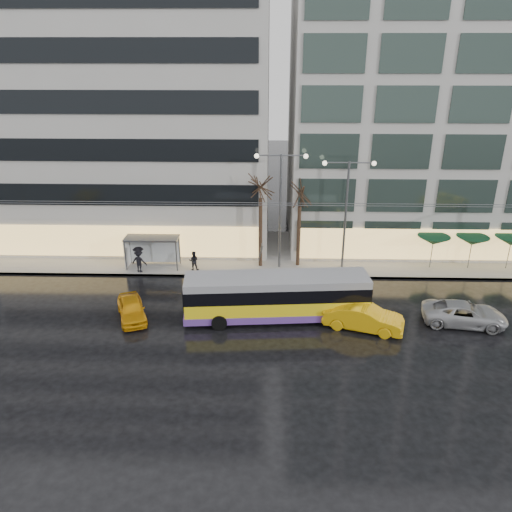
{
  "coord_description": "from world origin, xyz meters",
  "views": [
    {
      "loc": [
        1.17,
        -25.66,
        16.38
      ],
      "look_at": [
        0.31,
        5.0,
        3.48
      ],
      "focal_mm": 35.0,
      "sensor_mm": 36.0,
      "label": 1
    }
  ],
  "objects_px": {
    "trolleybus": "(277,298)",
    "street_lamp_near": "(280,196)",
    "taxi_a": "(131,309)",
    "bus_shelter": "(148,245)"
  },
  "relations": [
    {
      "from": "bus_shelter",
      "to": "taxi_a",
      "type": "height_order",
      "value": "bus_shelter"
    },
    {
      "from": "street_lamp_near",
      "to": "taxi_a",
      "type": "distance_m",
      "value": 13.79
    },
    {
      "from": "bus_shelter",
      "to": "taxi_a",
      "type": "xyz_separation_m",
      "value": [
        0.68,
        -8.12,
        -1.27
      ]
    },
    {
      "from": "trolleybus",
      "to": "street_lamp_near",
      "type": "xyz_separation_m",
      "value": [
        0.3,
        7.97,
        4.51
      ]
    },
    {
      "from": "trolleybus",
      "to": "street_lamp_near",
      "type": "height_order",
      "value": "street_lamp_near"
    },
    {
      "from": "bus_shelter",
      "to": "trolleybus",
      "type": "bearing_deg",
      "value": -37.94
    },
    {
      "from": "bus_shelter",
      "to": "street_lamp_near",
      "type": "height_order",
      "value": "street_lamp_near"
    },
    {
      "from": "bus_shelter",
      "to": "street_lamp_near",
      "type": "xyz_separation_m",
      "value": [
        10.38,
        0.11,
        4.03
      ]
    },
    {
      "from": "trolleybus",
      "to": "taxi_a",
      "type": "bearing_deg",
      "value": -178.44
    },
    {
      "from": "trolleybus",
      "to": "street_lamp_near",
      "type": "relative_size",
      "value": 1.32
    }
  ]
}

